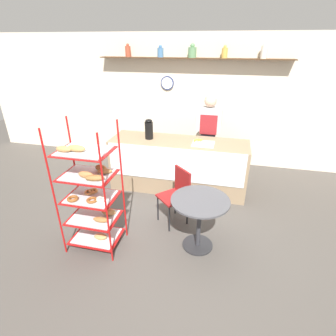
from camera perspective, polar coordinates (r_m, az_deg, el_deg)
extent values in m
plane|color=#4C4742|center=(4.02, -1.49, -13.04)|extent=(14.00, 14.00, 0.00)
cube|color=beige|center=(5.86, 5.13, 14.25)|extent=(10.00, 0.06, 2.70)
cube|color=#4C331E|center=(5.60, 5.26, 22.70)|extent=(3.83, 0.24, 0.02)
cylinder|color=#B24C33|center=(5.94, -8.71, 23.79)|extent=(0.11, 0.11, 0.20)
sphere|color=#B24C33|center=(5.93, -8.79, 24.96)|extent=(0.06, 0.06, 0.06)
cylinder|color=#4C7FB2|center=(5.72, -1.65, 23.83)|extent=(0.12, 0.12, 0.18)
sphere|color=#4C7FB2|center=(5.72, -1.67, 24.93)|extent=(0.07, 0.07, 0.07)
cylinder|color=#669966|center=(5.59, 5.27, 23.76)|extent=(0.16, 0.16, 0.19)
sphere|color=#669966|center=(5.59, 5.33, 25.01)|extent=(0.09, 0.09, 0.09)
cylinder|color=gold|center=(5.54, 12.23, 23.27)|extent=(0.11, 0.11, 0.18)
sphere|color=gold|center=(5.53, 12.34, 24.40)|extent=(0.06, 0.06, 0.06)
cylinder|color=silver|center=(5.56, 20.17, 22.58)|extent=(0.12, 0.12, 0.22)
sphere|color=silver|center=(5.56, 20.39, 23.91)|extent=(0.06, 0.06, 0.06)
cylinder|color=navy|center=(5.85, -0.17, 18.01)|extent=(0.28, 0.03, 0.28)
cylinder|color=white|center=(5.83, -0.21, 17.99)|extent=(0.24, 0.00, 0.24)
cube|color=#937A5B|center=(4.83, 2.24, 0.67)|extent=(2.44, 0.72, 0.94)
cube|color=silver|center=(4.43, 1.37, 0.69)|extent=(2.35, 0.01, 0.60)
cylinder|color=#B71414|center=(3.41, -23.50, -5.88)|extent=(0.02, 0.02, 1.71)
cylinder|color=#B71414|center=(3.09, -13.39, -7.75)|extent=(0.02, 0.02, 1.71)
cylinder|color=#B71414|center=(3.76, -19.25, -2.09)|extent=(0.02, 0.02, 1.71)
cylinder|color=#B71414|center=(3.47, -9.88, -3.36)|extent=(0.02, 0.02, 1.71)
cube|color=#B71414|center=(3.83, -15.20, -14.16)|extent=(0.64, 0.48, 0.01)
cube|color=silver|center=(3.82, -15.22, -14.02)|extent=(0.56, 0.42, 0.01)
ellipsoid|color=#B27F47|center=(3.93, -15.33, -12.05)|extent=(0.17, 0.10, 0.06)
ellipsoid|color=tan|center=(3.73, -14.48, -14.28)|extent=(0.18, 0.10, 0.07)
cube|color=#B71414|center=(3.64, -15.78, -10.36)|extent=(0.64, 0.48, 0.01)
cube|color=silver|center=(3.63, -15.80, -10.21)|extent=(0.56, 0.42, 0.01)
ellipsoid|color=olive|center=(3.49, -14.44, -10.83)|extent=(0.20, 0.09, 0.07)
ellipsoid|color=tan|center=(3.59, -12.79, -9.31)|extent=(0.19, 0.10, 0.09)
cube|color=#B71414|center=(3.47, -16.40, -6.17)|extent=(0.64, 0.48, 0.01)
cube|color=silver|center=(3.46, -16.42, -6.00)|extent=(0.56, 0.42, 0.01)
torus|color=brown|center=(3.44, -20.03, -6.30)|extent=(0.14, 0.14, 0.04)
torus|color=silver|center=(3.33, -14.36, -6.56)|extent=(0.12, 0.12, 0.04)
torus|color=brown|center=(3.34, -16.22, -6.71)|extent=(0.14, 0.14, 0.04)
torus|color=tan|center=(3.53, -16.78, -5.04)|extent=(0.12, 0.12, 0.03)
torus|color=tan|center=(3.53, -15.98, -4.84)|extent=(0.12, 0.12, 0.03)
cube|color=#B71414|center=(3.32, -17.07, -1.56)|extent=(0.64, 0.48, 0.01)
cube|color=silver|center=(3.31, -17.09, -1.38)|extent=(0.56, 0.42, 0.01)
ellipsoid|color=olive|center=(3.32, -14.38, -0.02)|extent=(0.17, 0.10, 0.09)
ellipsoid|color=#B27F47|center=(3.21, -17.43, -1.40)|extent=(0.20, 0.08, 0.08)
ellipsoid|color=#B27F47|center=(3.26, -13.59, -0.66)|extent=(0.19, 0.12, 0.06)
ellipsoid|color=olive|center=(3.12, -15.64, -2.07)|extent=(0.24, 0.13, 0.07)
cube|color=#B71414|center=(3.19, -17.79, 3.44)|extent=(0.64, 0.48, 0.01)
cube|color=silver|center=(3.19, -17.82, 3.64)|extent=(0.56, 0.42, 0.01)
ellipsoid|color=#B27F47|center=(3.20, -21.74, 3.86)|extent=(0.19, 0.10, 0.07)
ellipsoid|color=#B27F47|center=(3.16, -19.32, 4.08)|extent=(0.23, 0.11, 0.08)
cube|color=#282833|center=(5.26, 8.45, 2.96)|extent=(0.27, 0.19, 0.99)
cube|color=#B2B2B7|center=(5.03, 8.98, 10.47)|extent=(0.45, 0.22, 0.43)
cube|color=maroon|center=(4.94, 8.80, 9.25)|extent=(0.31, 0.01, 0.37)
sphere|color=beige|center=(4.96, 9.26, 14.20)|extent=(0.22, 0.22, 0.22)
cylinder|color=#262628|center=(3.77, 6.43, -16.26)|extent=(0.41, 0.41, 0.02)
cylinder|color=#333338|center=(3.54, 6.73, -11.96)|extent=(0.06, 0.06, 0.70)
cylinder|color=#4C4C51|center=(3.33, 7.05, -7.05)|extent=(0.75, 0.75, 0.02)
cylinder|color=black|center=(4.07, -2.22, -8.72)|extent=(0.02, 0.02, 0.44)
cylinder|color=black|center=(3.84, 0.29, -11.03)|extent=(0.02, 0.02, 0.44)
cylinder|color=black|center=(4.21, 1.59, -7.36)|extent=(0.02, 0.02, 0.44)
cylinder|color=black|center=(3.99, 4.23, -9.49)|extent=(0.02, 0.02, 0.44)
cube|color=maroon|center=(3.90, 1.00, -6.33)|extent=(0.54, 0.54, 0.03)
cube|color=maroon|center=(3.87, 3.18, -2.92)|extent=(0.28, 0.27, 0.40)
cylinder|color=black|center=(4.72, -4.17, 8.16)|extent=(0.14, 0.14, 0.31)
ellipsoid|color=black|center=(4.67, -4.24, 10.20)|extent=(0.12, 0.12, 0.06)
cube|color=silver|center=(4.53, 7.68, 5.24)|extent=(0.37, 0.33, 0.01)
torus|color=silver|center=(4.52, 7.88, 5.53)|extent=(0.13, 0.13, 0.04)
torus|color=gold|center=(4.61, 6.93, 5.94)|extent=(0.11, 0.11, 0.03)
torus|color=gold|center=(4.59, 6.48, 5.92)|extent=(0.14, 0.14, 0.04)
torus|color=silver|center=(4.55, 6.51, 5.69)|extent=(0.10, 0.10, 0.03)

